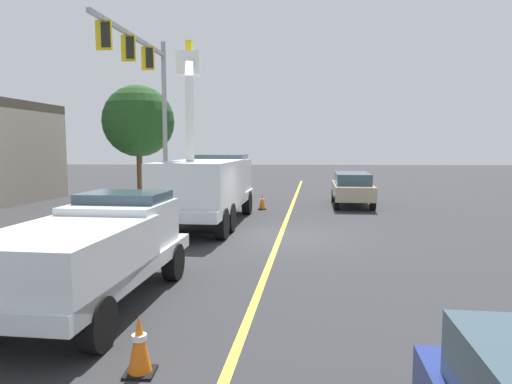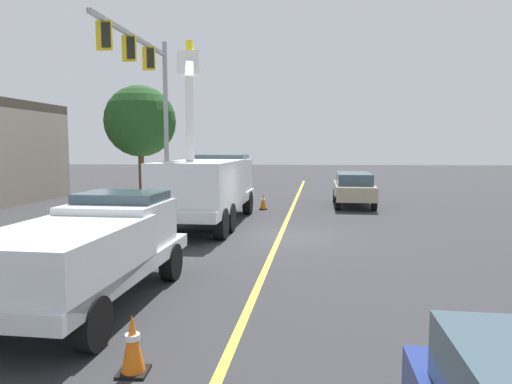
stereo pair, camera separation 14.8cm
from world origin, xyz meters
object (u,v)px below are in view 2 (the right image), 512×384
object	(u,v)px
traffic_cone_mid_front	(263,201)
traffic_signal_mast	(148,83)
service_pickup_truck	(91,249)
passing_minivan	(353,187)
utility_bucket_truck	(209,183)
traffic_cone_leading	(133,344)

from	to	relation	value
traffic_cone_mid_front	traffic_signal_mast	xyz separation A→B (m)	(-2.18, 4.93, 5.41)
service_pickup_truck	traffic_cone_mid_front	distance (m)	13.95
service_pickup_truck	passing_minivan	size ratio (longest dim) A/B	1.16
service_pickup_truck	traffic_cone_mid_front	bearing A→B (deg)	-11.77
utility_bucket_truck	traffic_signal_mast	world-z (taller)	traffic_signal_mast
utility_bucket_truck	passing_minivan	bearing A→B (deg)	-48.80
utility_bucket_truck	service_pickup_truck	size ratio (longest dim) A/B	1.46
passing_minivan	traffic_cone_leading	size ratio (longest dim) A/B	6.00
passing_minivan	utility_bucket_truck	bearing A→B (deg)	131.20
passing_minivan	traffic_cone_mid_front	bearing A→B (deg)	109.12
traffic_cone_leading	passing_minivan	bearing A→B (deg)	-18.19
traffic_cone_mid_front	traffic_signal_mast	size ratio (longest dim) A/B	0.10
traffic_signal_mast	service_pickup_truck	bearing A→B (deg)	-169.66
passing_minivan	traffic_cone_mid_front	xyz separation A→B (m)	(-1.60, 4.61, -0.58)
traffic_cone_leading	traffic_signal_mast	size ratio (longest dim) A/B	0.10
traffic_cone_leading	traffic_signal_mast	distance (m)	15.45
traffic_signal_mast	traffic_cone_leading	bearing A→B (deg)	-165.20
service_pickup_truck	traffic_signal_mast	world-z (taller)	traffic_signal_mast
passing_minivan	traffic_signal_mast	distance (m)	11.34
service_pickup_truck	traffic_signal_mast	distance (m)	12.55
utility_bucket_truck	service_pickup_truck	world-z (taller)	utility_bucket_truck
passing_minivan	traffic_signal_mast	world-z (taller)	traffic_signal_mast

